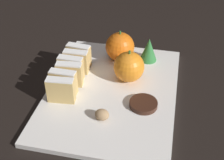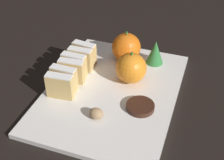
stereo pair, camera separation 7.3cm
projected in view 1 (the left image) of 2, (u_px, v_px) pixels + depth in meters
ground_plane at (112, 94)px, 0.76m from camera, size 6.00×6.00×0.00m
serving_platter at (112, 92)px, 0.76m from camera, size 0.31×0.41×0.01m
stollen_slice_front at (61, 90)px, 0.70m from camera, size 0.06×0.03×0.06m
stollen_slice_second at (63, 82)px, 0.73m from camera, size 0.06×0.02×0.06m
stollen_slice_third at (69, 75)px, 0.75m from camera, size 0.06×0.03×0.06m
stollen_slice_fourth at (71, 68)px, 0.77m from camera, size 0.06×0.02×0.06m
stollen_slice_fifth at (76, 62)px, 0.80m from camera, size 0.06×0.02×0.06m
stollen_slice_sixth at (79, 55)px, 0.82m from camera, size 0.06×0.03×0.06m
orange_near at (120, 47)px, 0.84m from camera, size 0.08×0.08×0.09m
orange_far at (129, 67)px, 0.76m from camera, size 0.08×0.08×0.08m
walnut at (100, 114)px, 0.67m from camera, size 0.03×0.03×0.03m
chocolate_cookie at (143, 104)px, 0.70m from camera, size 0.06×0.06×0.01m
evergreen_sprig at (149, 50)px, 0.84m from camera, size 0.05×0.05×0.07m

